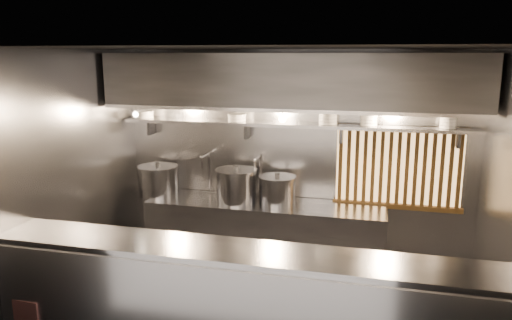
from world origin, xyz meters
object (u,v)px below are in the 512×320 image
at_px(pendant_bulb, 282,119).
at_px(stock_pot_left, 158,180).
at_px(stock_pot_mid, 277,190).
at_px(heat_lamp, 134,109).
at_px(stock_pot_right, 236,186).

height_order(pendant_bulb, stock_pot_left, pendant_bulb).
bearing_deg(stock_pot_left, stock_pot_mid, 0.72).
relative_size(heat_lamp, stock_pot_right, 0.50).
height_order(heat_lamp, stock_pot_left, heat_lamp).
xyz_separation_m(pendant_bulb, stock_pot_right, (-0.56, -0.11, -0.85)).
bearing_deg(stock_pot_right, stock_pot_mid, 7.55).
relative_size(stock_pot_left, stock_pot_right, 0.97).
distance_m(stock_pot_left, stock_pot_right, 1.09).
bearing_deg(heat_lamp, stock_pot_left, 62.76).
height_order(heat_lamp, stock_pot_mid, heat_lamp).
xyz_separation_m(heat_lamp, stock_pot_left, (0.15, 0.29, -0.97)).
xyz_separation_m(stock_pot_left, stock_pot_mid, (1.60, 0.02, -0.02)).
relative_size(pendant_bulb, stock_pot_left, 0.27).
bearing_deg(stock_pot_left, stock_pot_right, -2.51).
height_order(heat_lamp, stock_pot_right, heat_lamp).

